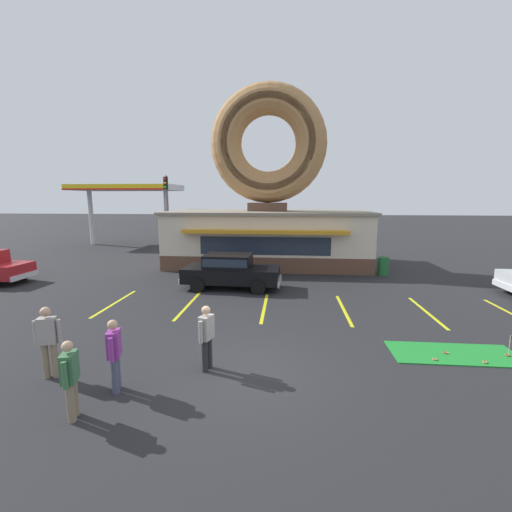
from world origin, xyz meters
TOP-DOWN VIEW (x-y plane):
  - ground_plane at (0.00, 0.00)m, footprint 160.00×160.00m
  - donut_shop_building at (-0.27, 13.94)m, footprint 12.30×6.75m
  - putting_mat at (5.47, 1.45)m, footprint 3.30×1.35m
  - mini_donut_near_left at (4.79, 1.01)m, footprint 0.13×0.13m
  - mini_donut_near_right at (5.24, 1.44)m, footprint 0.13×0.13m
  - mini_donut_mid_left at (6.81, 1.43)m, footprint 0.13×0.13m
  - mini_donut_mid_centre at (6.00, 0.96)m, footprint 0.13×0.13m
  - golf_ball at (5.30, 1.42)m, footprint 0.04×0.04m
  - putting_flag_pin at (6.91, 1.50)m, footprint 0.13×0.01m
  - car_black at (-1.64, 7.69)m, footprint 4.63×2.13m
  - pedestrian_blue_sweater_man at (-2.70, -1.05)m, footprint 0.33×0.58m
  - pedestrian_hooded_kid at (-3.05, -2.04)m, footprint 0.33×0.58m
  - pedestrian_leather_jacket_man at (-4.50, -0.65)m, footprint 0.58×0.32m
  - pedestrian_clipboard_woman at (-0.95, 0.04)m, footprint 0.34×0.57m
  - trash_bin at (6.21, 11.25)m, footprint 0.57×0.57m
  - traffic_light_pole at (-8.08, 17.67)m, footprint 0.28×0.47m
  - gas_station_canopy at (-13.12, 21.73)m, footprint 9.00×4.46m
  - parking_stripe_far_left at (-5.87, 5.00)m, footprint 0.12×3.60m
  - parking_stripe_left at (-2.87, 5.00)m, footprint 0.12×3.60m
  - parking_stripe_mid_left at (0.13, 5.00)m, footprint 0.12×3.60m
  - parking_stripe_centre at (3.13, 5.00)m, footprint 0.12×3.60m
  - parking_stripe_mid_right at (6.13, 5.00)m, footprint 0.12×3.60m

SIDE VIEW (x-z plane):
  - ground_plane at x=0.00m, z-range 0.00..0.00m
  - parking_stripe_far_left at x=-5.87m, z-range 0.00..0.01m
  - parking_stripe_left at x=-2.87m, z-range 0.00..0.01m
  - parking_stripe_mid_left at x=0.13m, z-range 0.00..0.01m
  - parking_stripe_centre at x=3.13m, z-range 0.00..0.01m
  - parking_stripe_mid_right at x=6.13m, z-range 0.00..0.01m
  - putting_mat at x=5.47m, z-range 0.00..0.03m
  - mini_donut_near_left at x=4.79m, z-range 0.03..0.07m
  - mini_donut_near_right at x=5.24m, z-range 0.03..0.07m
  - mini_donut_mid_left at x=6.81m, z-range 0.03..0.07m
  - mini_donut_mid_centre at x=6.00m, z-range 0.03..0.07m
  - golf_ball at x=5.30m, z-range 0.03..0.07m
  - putting_flag_pin at x=6.91m, z-range 0.16..0.71m
  - trash_bin at x=6.21m, z-range 0.01..0.99m
  - pedestrian_hooded_kid at x=-3.05m, z-range 0.08..1.64m
  - car_black at x=-1.64m, z-range 0.07..1.67m
  - pedestrian_blue_sweater_man at x=-2.70m, z-range 0.08..1.70m
  - pedestrian_clipboard_woman at x=-0.95m, z-range 0.08..1.71m
  - pedestrian_leather_jacket_man at x=-4.50m, z-range 0.10..1.81m
  - traffic_light_pole at x=-8.08m, z-range 0.81..6.61m
  - donut_shop_building at x=-0.27m, z-range -1.74..9.22m
  - gas_station_canopy at x=-13.12m, z-range 2.21..7.51m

